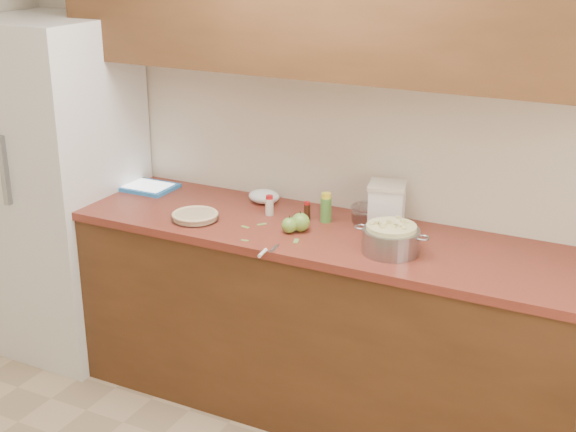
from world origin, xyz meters
The scene contains 19 objects.
room_shell centered at (0.00, 0.00, 1.30)m, with size 3.60×3.60×3.60m.
counter_run centered at (0.00, 1.48, 0.46)m, with size 2.64×0.68×0.92m.
fridge centered at (-1.44, 1.44, 0.90)m, with size 0.70×0.70×1.80m, color white.
pie centered at (-0.50, 1.32, 0.94)m, with size 0.23×0.23×0.04m.
colander centered at (0.46, 1.37, 0.98)m, with size 0.33×0.24×0.12m.
flour_canister centered at (0.33, 1.66, 1.02)m, with size 0.20×0.20×0.21m.
tablet centered at (-0.99, 1.61, 0.93)m, with size 0.29×0.22×0.02m.
paring_knife centered at (-0.01, 1.11, 0.93)m, with size 0.04×0.17×0.02m.
lemon_bottle centered at (0.06, 1.58, 0.99)m, with size 0.05×0.05×0.14m.
cinnamon_shaker centered at (-0.22, 1.54, 0.97)m, with size 0.04×0.04×0.10m.
vanilla_bottle centered at (-0.04, 1.58, 0.96)m, with size 0.03×0.03×0.09m.
mixing_bowl centered at (0.24, 1.69, 0.96)m, with size 0.19×0.19×0.07m.
paper_towel centered at (-0.33, 1.69, 0.95)m, with size 0.16×0.13×0.07m, color white.
apple_left centered at (-0.03, 1.38, 0.96)m, with size 0.07×0.07×0.08m.
apple_center centered at (0.01, 1.42, 0.96)m, with size 0.09×0.09×0.10m.
peel_a centered at (-0.19, 1.41, 0.92)m, with size 0.04×0.02×0.00m, color #7CA550.
peel_b centered at (-0.24, 1.35, 0.92)m, with size 0.04×0.02×0.00m, color #7CA550.
peel_c centered at (-0.16, 1.20, 0.92)m, with size 0.03×0.01×0.00m, color #7CA550.
peel_d centered at (0.04, 1.30, 0.92)m, with size 0.05×0.02×0.00m, color #7CA550.
Camera 1 is at (1.51, -1.63, 2.24)m, focal length 50.00 mm.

